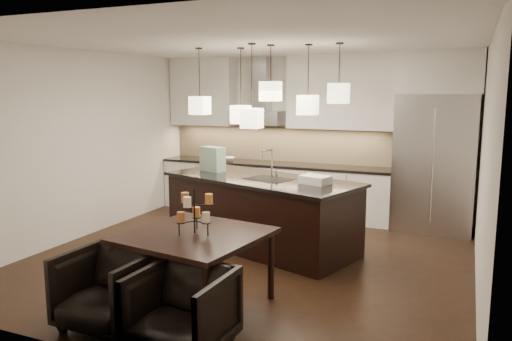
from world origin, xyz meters
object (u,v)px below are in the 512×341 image
at_px(refrigerator, 434,163).
at_px(armchair_right, 182,311).
at_px(island_body, 261,214).
at_px(dining_table, 196,270).
at_px(armchair_left, 109,289).

relative_size(refrigerator, armchair_right, 2.72).
bearing_deg(refrigerator, island_body, -139.40).
bearing_deg(dining_table, island_body, 102.30).
xyz_separation_m(refrigerator, dining_table, (-2.01, -3.95, -0.69)).
distance_m(island_body, dining_table, 2.10).
relative_size(island_body, armchair_right, 3.44).
height_order(dining_table, armchair_left, dining_table).
bearing_deg(armchair_right, island_body, 101.43).
bearing_deg(refrigerator, dining_table, -117.00).
height_order(armchair_left, armchair_right, armchair_left).
bearing_deg(armchair_right, refrigerator, 72.55).
height_order(refrigerator, armchair_left, refrigerator).
relative_size(refrigerator, island_body, 0.79).
relative_size(dining_table, armchair_left, 1.60).
distance_m(island_body, armchair_right, 2.97).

